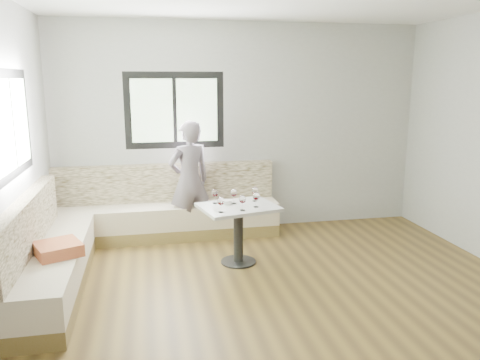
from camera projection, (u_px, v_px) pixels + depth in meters
name	position (u px, v px, depth m)	size (l,w,h in m)	color
room	(289.00, 155.00, 4.03)	(5.01, 5.01, 2.81)	brown
banquette	(123.00, 230.00, 5.46)	(2.90, 2.80, 0.95)	olive
table	(238.00, 220.00, 5.25)	(0.94, 0.81, 0.67)	black
person	(189.00, 181.00, 6.00)	(0.56, 0.37, 1.55)	slate
olive_ramekin	(227.00, 202.00, 5.27)	(0.11, 0.11, 0.05)	white
wine_glass_a	(221.00, 202.00, 4.92)	(0.08, 0.08, 0.17)	white
wine_glass_b	(243.00, 200.00, 5.00)	(0.08, 0.08, 0.17)	white
wine_glass_c	(256.00, 197.00, 5.13)	(0.08, 0.08, 0.17)	white
wine_glass_d	(234.00, 193.00, 5.28)	(0.08, 0.08, 0.17)	white
wine_glass_e	(255.00, 191.00, 5.38)	(0.08, 0.08, 0.17)	white
wine_glass_f	(215.00, 193.00, 5.28)	(0.08, 0.08, 0.17)	white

